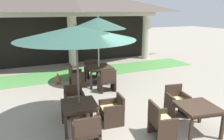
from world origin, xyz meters
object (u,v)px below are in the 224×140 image
object	(u,v)px
patio_table_mid_right	(197,109)
terracotta_urn	(58,80)
patio_umbrella_mid_left	(98,24)
patio_chair_mid_right_north	(176,102)
patio_chair_near_foreground_south	(86,132)
patio_table_mid_left	(99,69)
patio_chair_mid_left_south	(107,81)
patio_chair_mid_right_west	(161,122)
patio_chair_near_foreground_north	(74,101)
patio_table_near_foreground	(79,107)
patio_umbrella_near_foreground	(76,33)
patio_chair_near_foreground_east	(112,110)
patio_chair_mid_left_north	(92,69)
patio_chair_mid_left_west	(76,76)

from	to	relation	value
patio_table_mid_right	terracotta_urn	bearing A→B (deg)	115.12
patio_umbrella_mid_left	patio_chair_mid_right_north	world-z (taller)	patio_umbrella_mid_left
patio_chair_near_foreground_south	patio_umbrella_mid_left	distance (m)	4.99
patio_table_mid_left	patio_chair_mid_left_south	xyz separation A→B (m)	(-0.06, -0.99, -0.25)
patio_chair_mid_right_west	patio_chair_near_foreground_north	bearing A→B (deg)	-133.22
patio_table_near_foreground	patio_umbrella_near_foreground	distance (m)	1.89
patio_chair_near_foreground_east	patio_umbrella_mid_left	bearing A→B (deg)	-8.32
patio_chair_mid_left_north	patio_chair_mid_left_south	bearing A→B (deg)	90.00
patio_umbrella_mid_left	patio_chair_mid_left_south	size ratio (longest dim) A/B	3.19
patio_umbrella_near_foreground	patio_chair_mid_left_west	world-z (taller)	patio_umbrella_near_foreground
patio_umbrella_near_foreground	patio_chair_near_foreground_south	bearing A→B (deg)	-96.60
patio_chair_mid_right_north	patio_umbrella_near_foreground	bearing A→B (deg)	1.33
patio_chair_mid_left_west	patio_chair_near_foreground_south	bearing A→B (deg)	-8.91
patio_chair_near_foreground_north	patio_chair_near_foreground_east	bearing A→B (deg)	134.94
patio_chair_near_foreground_east	patio_table_mid_right	xyz separation A→B (m)	(1.72, -1.31, 0.26)
patio_chair_near_foreground_north	patio_umbrella_mid_left	world-z (taller)	patio_umbrella_mid_left
patio_chair_mid_right_north	patio_table_mid_right	bearing A→B (deg)	90.00
patio_chair_near_foreground_south	patio_table_mid_right	size ratio (longest dim) A/B	0.78
patio_chair_mid_left_west	patio_table_mid_right	xyz separation A→B (m)	(1.83, -4.68, 0.22)
patio_chair_near_foreground_south	patio_umbrella_near_foreground	bearing A→B (deg)	90.00
patio_table_mid_left	patio_chair_mid_left_north	world-z (taller)	patio_chair_mid_left_north
patio_umbrella_near_foreground	patio_table_mid_left	size ratio (longest dim) A/B	2.63
patio_chair_mid_left_west	patio_table_near_foreground	bearing A→B (deg)	-10.39
patio_chair_near_foreground_east	patio_table_mid_left	world-z (taller)	patio_chair_near_foreground_east
patio_table_near_foreground	patio_table_mid_left	bearing A→B (deg)	60.98
patio_chair_mid_left_west	patio_table_mid_right	size ratio (longest dim) A/B	0.87
patio_umbrella_mid_left	patio_chair_mid_right_west	size ratio (longest dim) A/B	3.08
patio_umbrella_near_foreground	patio_chair_near_foreground_east	distance (m)	2.31
patio_chair_mid_right_north	patio_chair_mid_right_west	xyz separation A→B (m)	(-1.14, -0.77, -0.01)
patio_chair_near_foreground_south	terracotta_urn	world-z (taller)	patio_chair_near_foreground_south
patio_umbrella_near_foreground	patio_chair_mid_left_west	xyz separation A→B (m)	(0.79, 3.26, -2.08)
patio_chair_mid_left_south	patio_chair_mid_left_north	bearing A→B (deg)	90.00
patio_chair_mid_left_west	patio_chair_mid_right_west	bearing A→B (deg)	14.17
patio_umbrella_mid_left	patio_umbrella_near_foreground	bearing A→B (deg)	-119.02
patio_chair_mid_left_north	patio_table_mid_right	world-z (taller)	patio_chair_mid_left_north
patio_chair_mid_left_west	patio_chair_mid_right_north	world-z (taller)	patio_chair_mid_left_west
patio_table_mid_left	patio_chair_mid_left_west	xyz separation A→B (m)	(-0.99, 0.06, -0.24)
patio_chair_mid_right_north	patio_chair_mid_left_west	bearing A→B (deg)	-50.94
patio_table_mid_left	patio_umbrella_mid_left	distance (m)	1.85
patio_chair_mid_left_north	patio_table_mid_right	bearing A→B (deg)	101.18
patio_table_mid_left	patio_chair_near_foreground_north	bearing A→B (deg)	-125.98
patio_chair_near_foreground_north	patio_table_mid_left	xyz separation A→B (m)	(1.68, 2.31, 0.26)
patio_table_near_foreground	patio_umbrella_near_foreground	bearing A→B (deg)	180.00
patio_chair_mid_left_west	terracotta_urn	size ratio (longest dim) A/B	1.97
patio_chair_mid_left_south	patio_chair_near_foreground_north	bearing A→B (deg)	-137.68
patio_table_near_foreground	patio_chair_near_foreground_east	bearing A→B (deg)	-6.60
patio_chair_mid_left_south	patio_chair_near_foreground_south	bearing A→B (deg)	-117.19
patio_table_mid_right	terracotta_urn	distance (m)	5.80
terracotta_urn	patio_chair_mid_left_west	bearing A→B (deg)	-41.80
patio_table_mid_right	terracotta_urn	world-z (taller)	patio_table_mid_right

